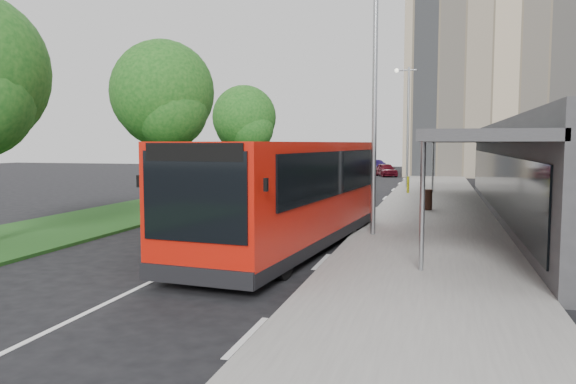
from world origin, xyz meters
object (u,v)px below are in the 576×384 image
bus_main (290,194)px  car_far (371,166)px  tree_mid (163,99)px  bus_second (238,189)px  car_near (386,170)px  lamp_post_near (372,94)px  bollard (408,185)px  tree_far (244,122)px  lamp_post_far (407,119)px  litter_bin (427,200)px

bus_main → car_far: bearing=99.2°
tree_mid → bus_main: size_ratio=0.72×
bus_second → car_near: size_ratio=2.65×
lamp_post_near → car_far: 43.28m
bus_main → bollard: size_ratio=11.52×
tree_mid → lamp_post_near: size_ratio=1.03×
bus_second → car_near: 33.76m
bus_second → car_far: 41.33m
bus_main → bollard: bearing=88.1°
tree_far → bus_second: tree_far is taller
bus_main → car_near: 37.61m
car_far → car_near: bearing=-52.4°
car_far → lamp_post_far: bearing=-56.5°
tree_far → lamp_post_far: bearing=4.9°
tree_far → bollard: 12.54m
tree_far → bus_second: (5.94, -17.56, -3.23)m
bollard → bus_second: bearing=-111.0°
litter_bin → car_far: car_far is taller
lamp_post_near → lamp_post_far: (0.00, 20.00, 0.00)m
lamp_post_near → car_near: lamp_post_near is taller
car_near → bus_main: bearing=-111.1°
tree_mid → tree_far: size_ratio=1.14×
lamp_post_far → car_far: bearing=102.2°
tree_mid → bollard: size_ratio=8.28×
tree_far → car_near: tree_far is taller
bollard → bus_main: bearing=-97.6°
bollard → car_far: car_far is taller
bus_second → tree_mid: bearing=138.1°
tree_far → car_far: 24.87m
lamp_post_near → bus_main: (-2.09, -2.45, -3.09)m
car_far → bollard: bearing=-57.6°
lamp_post_far → litter_bin: 13.28m
tree_mid → lamp_post_far: size_ratio=1.03×
tree_far → lamp_post_near: (11.13, -19.05, 0.08)m
tree_mid → car_near: size_ratio=2.24×
lamp_post_near → litter_bin: lamp_post_near is taller
tree_far → lamp_post_near: bearing=-59.7°
bus_main → car_far: (-2.86, 45.26, -0.96)m
lamp_post_far → litter_bin: size_ratio=8.78×
lamp_post_near → car_far: lamp_post_near is taller
car_near → car_far: car_far is taller
lamp_post_far → car_far: lamp_post_far is taller
bus_main → litter_bin: 10.66m
tree_far → litter_bin: bearing=-42.2°
bus_second → litter_bin: bearing=42.5°
lamp_post_near → car_near: bearing=94.4°
bus_main → litter_bin: bearing=75.1°
litter_bin → bollard: bollard is taller
bollard → car_far: size_ratio=0.24×
bus_second → bollard: (5.56, 14.51, -0.75)m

